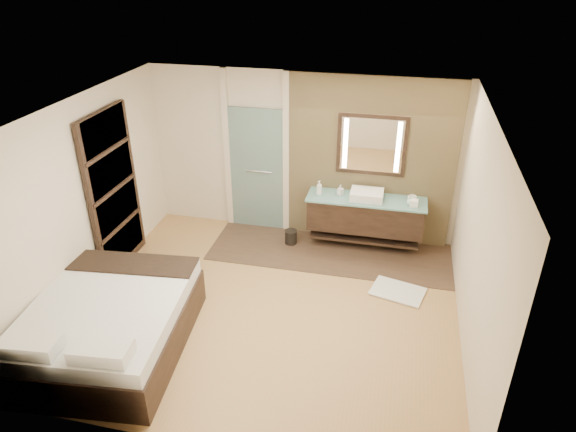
% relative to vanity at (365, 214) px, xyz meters
% --- Properties ---
extents(floor, '(5.00, 5.00, 0.00)m').
position_rel_vanity_xyz_m(floor, '(-1.10, -1.92, -0.58)').
color(floor, '#B07F4A').
rests_on(floor, ground).
extents(tile_strip, '(3.80, 1.30, 0.01)m').
position_rel_vanity_xyz_m(tile_strip, '(-0.50, -0.32, -0.57)').
color(tile_strip, '#3E2A22').
rests_on(tile_strip, floor).
extents(stone_wall, '(2.60, 0.08, 2.70)m').
position_rel_vanity_xyz_m(stone_wall, '(0.00, 0.29, 0.77)').
color(stone_wall, tan).
rests_on(stone_wall, floor).
extents(vanity, '(1.85, 0.55, 0.88)m').
position_rel_vanity_xyz_m(vanity, '(0.00, 0.00, 0.00)').
color(vanity, black).
rests_on(vanity, stone_wall).
extents(mirror_unit, '(1.06, 0.04, 0.96)m').
position_rel_vanity_xyz_m(mirror_unit, '(0.00, 0.24, 1.07)').
color(mirror_unit, black).
rests_on(mirror_unit, stone_wall).
extents(frosted_door, '(1.10, 0.12, 2.70)m').
position_rel_vanity_xyz_m(frosted_door, '(-1.85, 0.28, 0.56)').
color(frosted_door, '#A0CAC6').
rests_on(frosted_door, floor).
extents(shoji_partition, '(0.06, 1.20, 2.40)m').
position_rel_vanity_xyz_m(shoji_partition, '(-3.53, -1.32, 0.63)').
color(shoji_partition, black).
rests_on(shoji_partition, floor).
extents(bed, '(1.94, 2.33, 0.83)m').
position_rel_vanity_xyz_m(bed, '(-2.75, -3.08, -0.23)').
color(bed, black).
rests_on(bed, floor).
extents(bath_mat, '(0.82, 0.66, 0.02)m').
position_rel_vanity_xyz_m(bath_mat, '(0.60, -1.17, -0.56)').
color(bath_mat, silver).
rests_on(bath_mat, floor).
extents(waste_bin, '(0.23, 0.23, 0.25)m').
position_rel_vanity_xyz_m(waste_bin, '(-1.16, -0.19, -0.46)').
color(waste_bin, black).
rests_on(waste_bin, floor).
extents(tissue_box, '(0.12, 0.12, 0.10)m').
position_rel_vanity_xyz_m(tissue_box, '(0.72, -0.12, 0.33)').
color(tissue_box, white).
rests_on(tissue_box, vanity).
extents(soap_bottle_a, '(0.12, 0.12, 0.23)m').
position_rel_vanity_xyz_m(soap_bottle_a, '(-0.74, -0.03, 0.40)').
color(soap_bottle_a, white).
rests_on(soap_bottle_a, vanity).
extents(soap_bottle_b, '(0.10, 0.10, 0.17)m').
position_rel_vanity_xyz_m(soap_bottle_b, '(-0.42, 0.02, 0.37)').
color(soap_bottle_b, '#B2B2B2').
rests_on(soap_bottle_b, vanity).
extents(soap_bottle_c, '(0.12, 0.12, 0.14)m').
position_rel_vanity_xyz_m(soap_bottle_c, '(0.66, -0.09, 0.35)').
color(soap_bottle_c, '#ACD8CF').
rests_on(soap_bottle_c, vanity).
extents(cup, '(0.14, 0.14, 0.11)m').
position_rel_vanity_xyz_m(cup, '(0.69, 0.01, 0.34)').
color(cup, white).
rests_on(cup, vanity).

